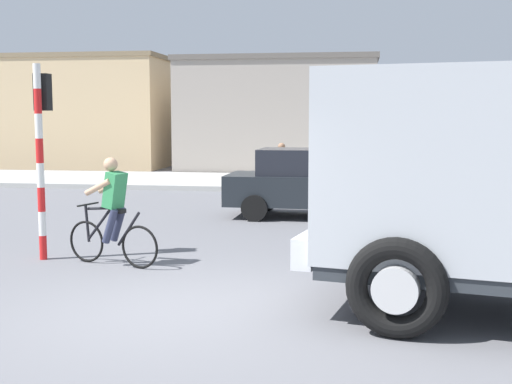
{
  "coord_description": "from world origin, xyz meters",
  "views": [
    {
      "loc": [
        2.31,
        -7.61,
        2.37
      ],
      "look_at": [
        0.76,
        2.5,
        1.2
      ],
      "focal_mm": 47.0,
      "sensor_mm": 36.0,
      "label": 1
    }
  ],
  "objects_px": {
    "car_red_near": "(311,183)",
    "traffic_light_pole": "(41,134)",
    "pedestrian_near_kerb": "(281,171)",
    "cyclist": "(112,212)"
  },
  "relations": [
    {
      "from": "cyclist",
      "to": "traffic_light_pole",
      "type": "xyz_separation_m",
      "value": [
        -1.31,
        0.33,
        1.2
      ]
    },
    {
      "from": "traffic_light_pole",
      "to": "car_red_near",
      "type": "distance_m",
      "value": 6.74
    },
    {
      "from": "traffic_light_pole",
      "to": "car_red_near",
      "type": "xyz_separation_m",
      "value": [
        4.06,
        5.23,
        -1.25
      ]
    },
    {
      "from": "traffic_light_pole",
      "to": "car_red_near",
      "type": "relative_size",
      "value": 0.79
    },
    {
      "from": "cyclist",
      "to": "car_red_near",
      "type": "xyz_separation_m",
      "value": [
        2.75,
        5.56,
        -0.05
      ]
    },
    {
      "from": "pedestrian_near_kerb",
      "to": "cyclist",
      "type": "bearing_deg",
      "value": -101.54
    },
    {
      "from": "car_red_near",
      "to": "traffic_light_pole",
      "type": "bearing_deg",
      "value": -127.82
    },
    {
      "from": "traffic_light_pole",
      "to": "pedestrian_near_kerb",
      "type": "relative_size",
      "value": 1.98
    },
    {
      "from": "traffic_light_pole",
      "to": "car_red_near",
      "type": "bearing_deg",
      "value": 52.18
    },
    {
      "from": "car_red_near",
      "to": "pedestrian_near_kerb",
      "type": "relative_size",
      "value": 2.49
    }
  ]
}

